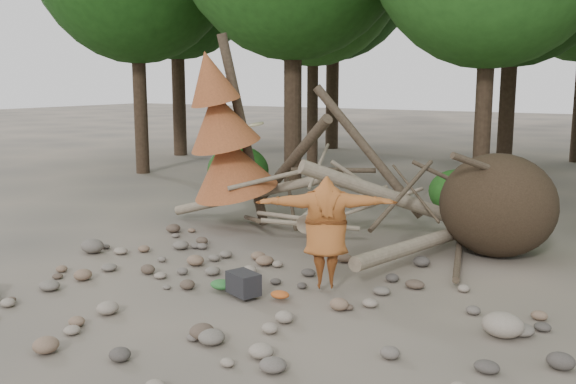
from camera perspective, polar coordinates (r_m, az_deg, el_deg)
The scene contains 11 objects.
ground at distance 10.15m, azimuth -2.68°, elevation -9.27°, with size 120.00×120.00×0.00m, color #514C44.
deadfall_pile at distance 12.86m, azimuth 15.56°, elevation -1.10°, with size 8.55×5.24×3.30m.
dead_conifer at distance 14.19m, azimuth -5.67°, elevation 4.96°, with size 2.06×2.16×4.35m.
bush_left at distance 18.81m, azimuth -4.47°, elevation 1.95°, with size 1.80×1.80×1.44m, color #1A4913.
bush_mid at distance 16.63m, azimuth 14.78°, elevation 0.02°, with size 1.40×1.40×1.12m, color #235C1A.
frisbee_thrower at distance 10.13m, azimuth 3.38°, elevation -3.55°, with size 2.96×1.60×2.54m.
backpack at distance 10.06m, azimuth -3.98°, elevation -8.42°, with size 0.51×0.34×0.34m, color black.
cloth_green at distance 10.38m, azimuth -5.92°, elevation -8.44°, with size 0.38×0.32×0.14m, color #27632B.
cloth_orange at distance 9.92m, azimuth -0.73°, elevation -9.37°, with size 0.30×0.25×0.11m, color #AD4E1D.
boulder_mid_right at distance 9.05m, azimuth 18.55°, elevation -11.14°, with size 0.54×0.49×0.32m, color gray.
boulder_mid_left at distance 13.10m, azimuth -16.99°, elevation -4.62°, with size 0.46×0.42×0.28m, color #625B52.
Camera 1 is at (5.34, -7.95, 3.35)m, focal length 40.00 mm.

